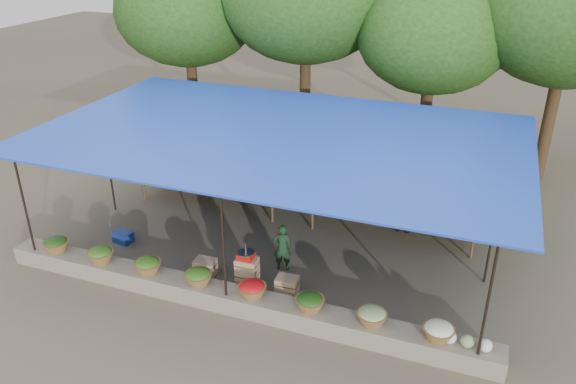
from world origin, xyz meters
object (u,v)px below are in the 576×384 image
at_px(weighing_scale, 246,255).
at_px(blue_crate_back, 123,237).
at_px(vendor_seated, 282,247).
at_px(blue_crate_front, 48,250).
at_px(crate_counter, 246,277).

distance_m(weighing_scale, blue_crate_back, 3.79).
distance_m(weighing_scale, vendor_seated, 1.12).
relative_size(blue_crate_front, blue_crate_back, 1.24).
xyz_separation_m(crate_counter, blue_crate_front, (-4.88, -0.44, -0.15)).
xyz_separation_m(weighing_scale, blue_crate_front, (-4.90, -0.44, -0.69)).
relative_size(weighing_scale, blue_crate_front, 0.68).
relative_size(weighing_scale, vendor_seated, 0.33).
relative_size(crate_counter, weighing_scale, 6.37).
bearing_deg(blue_crate_front, vendor_seated, 39.63).
xyz_separation_m(weighing_scale, vendor_seated, (0.43, 0.99, -0.29)).
distance_m(weighing_scale, blue_crate_front, 4.96).
height_order(crate_counter, weighing_scale, weighing_scale).
bearing_deg(vendor_seated, blue_crate_front, -5.26).
height_order(weighing_scale, blue_crate_front, weighing_scale).
height_order(crate_counter, vendor_seated, vendor_seated).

